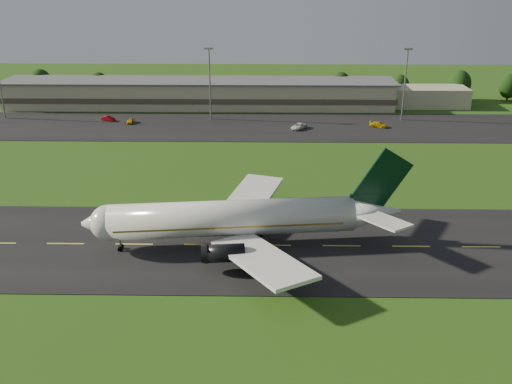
{
  "coord_description": "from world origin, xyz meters",
  "views": [
    {
      "loc": [
        20.83,
        -80.9,
        41.35
      ],
      "look_at": [
        19.31,
        8.0,
        6.0
      ],
      "focal_mm": 40.0,
      "sensor_mm": 36.0,
      "label": 1
    }
  ],
  "objects_px": {
    "airliner": "(238,219)",
    "service_vehicle_b": "(108,118)",
    "terminal": "(220,94)",
    "service_vehicle_d": "(379,125)",
    "service_vehicle_a": "(130,121)",
    "light_mast_east": "(406,76)",
    "service_vehicle_c": "(299,126)",
    "light_mast_centre": "(210,75)"
  },
  "relations": [
    {
      "from": "light_mast_centre",
      "to": "light_mast_east",
      "type": "height_order",
      "value": "same"
    },
    {
      "from": "terminal",
      "to": "service_vehicle_c",
      "type": "relative_size",
      "value": 26.8
    },
    {
      "from": "light_mast_east",
      "to": "airliner",
      "type": "bearing_deg",
      "value": -118.51
    },
    {
      "from": "airliner",
      "to": "service_vehicle_d",
      "type": "xyz_separation_m",
      "value": [
        35.32,
        71.69,
        -3.84
      ]
    },
    {
      "from": "service_vehicle_a",
      "to": "service_vehicle_c",
      "type": "xyz_separation_m",
      "value": [
        47.08,
        -5.33,
        0.08
      ]
    },
    {
      "from": "service_vehicle_a",
      "to": "service_vehicle_b",
      "type": "bearing_deg",
      "value": 162.04
    },
    {
      "from": "airliner",
      "to": "terminal",
      "type": "xyz_separation_m",
      "value": [
        -10.19,
        96.09,
        -0.67
      ]
    },
    {
      "from": "service_vehicle_c",
      "to": "airliner",
      "type": "bearing_deg",
      "value": -67.95
    },
    {
      "from": "light_mast_centre",
      "to": "service_vehicle_b",
      "type": "height_order",
      "value": "light_mast_centre"
    },
    {
      "from": "light_mast_centre",
      "to": "service_vehicle_c",
      "type": "bearing_deg",
      "value": -22.9
    },
    {
      "from": "light_mast_east",
      "to": "service_vehicle_a",
      "type": "relative_size",
      "value": 5.13
    },
    {
      "from": "service_vehicle_b",
      "to": "light_mast_east",
      "type": "bearing_deg",
      "value": -70.85
    },
    {
      "from": "service_vehicle_b",
      "to": "service_vehicle_d",
      "type": "height_order",
      "value": "service_vehicle_d"
    },
    {
      "from": "airliner",
      "to": "light_mast_centre",
      "type": "xyz_separation_m",
      "value": [
        -11.59,
        79.91,
        8.08
      ]
    },
    {
      "from": "airliner",
      "to": "light_mast_east",
      "type": "distance_m",
      "value": 91.29
    },
    {
      "from": "airliner",
      "to": "service_vehicle_d",
      "type": "relative_size",
      "value": 10.26
    },
    {
      "from": "light_mast_centre",
      "to": "service_vehicle_d",
      "type": "xyz_separation_m",
      "value": [
        46.91,
        -8.22,
        -11.91
      ]
    },
    {
      "from": "light_mast_east",
      "to": "service_vehicle_b",
      "type": "xyz_separation_m",
      "value": [
        -84.19,
        -2.6,
        -11.97
      ]
    },
    {
      "from": "service_vehicle_a",
      "to": "service_vehicle_d",
      "type": "xyz_separation_m",
      "value": [
        69.13,
        -3.04,
        0.05
      ]
    },
    {
      "from": "light_mast_east",
      "to": "service_vehicle_c",
      "type": "distance_m",
      "value": 34.05
    },
    {
      "from": "airliner",
      "to": "service_vehicle_b",
      "type": "bearing_deg",
      "value": 111.49
    },
    {
      "from": "airliner",
      "to": "service_vehicle_a",
      "type": "distance_m",
      "value": 82.11
    },
    {
      "from": "service_vehicle_a",
      "to": "service_vehicle_c",
      "type": "bearing_deg",
      "value": -4.13
    },
    {
      "from": "airliner",
      "to": "service_vehicle_c",
      "type": "xyz_separation_m",
      "value": [
        13.28,
        69.4,
        -3.81
      ]
    },
    {
      "from": "service_vehicle_a",
      "to": "airliner",
      "type": "bearing_deg",
      "value": -63.34
    },
    {
      "from": "light_mast_centre",
      "to": "terminal",
      "type": "bearing_deg",
      "value": 85.05
    },
    {
      "from": "airliner",
      "to": "service_vehicle_b",
      "type": "relative_size",
      "value": 12.71
    },
    {
      "from": "terminal",
      "to": "light_mast_east",
      "type": "xyz_separation_m",
      "value": [
        53.6,
        -16.18,
        8.75
      ]
    },
    {
      "from": "service_vehicle_d",
      "to": "airliner",
      "type": "bearing_deg",
      "value": 179.52
    },
    {
      "from": "terminal",
      "to": "light_mast_east",
      "type": "distance_m",
      "value": 56.67
    },
    {
      "from": "terminal",
      "to": "service_vehicle_d",
      "type": "distance_m",
      "value": 51.74
    },
    {
      "from": "terminal",
      "to": "service_vehicle_b",
      "type": "bearing_deg",
      "value": -148.45
    },
    {
      "from": "light_mast_east",
      "to": "service_vehicle_a",
      "type": "bearing_deg",
      "value": -176.16
    },
    {
      "from": "terminal",
      "to": "service_vehicle_d",
      "type": "height_order",
      "value": "terminal"
    },
    {
      "from": "light_mast_east",
      "to": "service_vehicle_c",
      "type": "xyz_separation_m",
      "value": [
        -30.13,
        -10.5,
        -11.89
      ]
    },
    {
      "from": "light_mast_centre",
      "to": "service_vehicle_d",
      "type": "distance_m",
      "value": 49.09
    },
    {
      "from": "light_mast_centre",
      "to": "light_mast_east",
      "type": "distance_m",
      "value": 55.0
    },
    {
      "from": "airliner",
      "to": "service_vehicle_c",
      "type": "bearing_deg",
      "value": 72.85
    },
    {
      "from": "service_vehicle_c",
      "to": "service_vehicle_d",
      "type": "height_order",
      "value": "service_vehicle_c"
    },
    {
      "from": "service_vehicle_a",
      "to": "service_vehicle_d",
      "type": "height_order",
      "value": "service_vehicle_d"
    },
    {
      "from": "terminal",
      "to": "service_vehicle_d",
      "type": "xyz_separation_m",
      "value": [
        45.51,
        -24.4,
        -3.17
      ]
    },
    {
      "from": "airliner",
      "to": "service_vehicle_d",
      "type": "bearing_deg",
      "value": 57.45
    }
  ]
}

